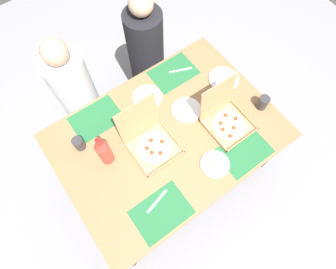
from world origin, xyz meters
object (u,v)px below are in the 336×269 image
at_px(cup_red, 79,144).
at_px(pizza_box_center, 150,142).
at_px(diner_right_seat, 146,56).
at_px(plate_near_right, 186,110).
at_px(cup_dark, 263,103).
at_px(plate_far_left, 215,164).
at_px(pizza_box_corner_right, 226,119).
at_px(diner_left_seat, 78,95).
at_px(soda_bottle, 104,152).
at_px(plate_near_left, 224,79).
at_px(plate_far_right, 147,98).

bearing_deg(cup_red, pizza_box_center, -34.07).
height_order(pizza_box_center, diner_right_seat, diner_right_seat).
relative_size(pizza_box_center, cup_red, 3.27).
xyz_separation_m(plate_near_right, cup_dark, (0.48, -0.30, 0.05)).
height_order(plate_far_left, cup_dark, cup_dark).
bearing_deg(diner_right_seat, pizza_box_corner_right, -87.74).
xyz_separation_m(pizza_box_center, diner_right_seat, (0.50, 0.82, -0.24)).
bearing_deg(plate_near_right, diner_right_seat, 80.13).
relative_size(plate_far_left, cup_red, 1.89).
relative_size(cup_red, diner_left_seat, 0.09).
relative_size(soda_bottle, diner_left_seat, 0.28).
distance_m(pizza_box_center, cup_dark, 0.88).
height_order(pizza_box_corner_right, diner_left_seat, diner_left_seat).
xyz_separation_m(pizza_box_corner_right, diner_left_seat, (-0.75, 0.99, -0.26)).
height_order(plate_near_left, cup_red, cup_red).
bearing_deg(plate_far_left, plate_near_left, 44.66).
height_order(plate_near_right, plate_far_left, same).
xyz_separation_m(soda_bottle, cup_dark, (1.14, -0.32, -0.08)).
height_order(cup_dark, cup_red, cup_dark).
height_order(pizza_box_corner_right, plate_near_right, pizza_box_corner_right).
relative_size(pizza_box_corner_right, diner_right_seat, 0.28).
bearing_deg(plate_near_left, soda_bottle, -178.39).
bearing_deg(cup_red, soda_bottle, -59.90).
bearing_deg(diner_left_seat, cup_red, -110.04).
distance_m(pizza_box_center, diner_right_seat, 0.99).
relative_size(pizza_box_corner_right, plate_near_right, 1.49).
distance_m(plate_far_left, soda_bottle, 0.75).
relative_size(pizza_box_center, plate_near_right, 1.56).
bearing_deg(cup_red, plate_near_left, -7.63).
bearing_deg(plate_far_right, pizza_box_center, -120.35).
distance_m(cup_red, diner_right_seat, 1.08).
relative_size(plate_far_right, cup_red, 2.09).
height_order(plate_far_right, cup_red, cup_red).
xyz_separation_m(plate_far_left, soda_bottle, (-0.57, 0.47, 0.12)).
bearing_deg(plate_near_left, pizza_box_corner_right, -129.39).
bearing_deg(soda_bottle, plate_far_right, 26.28).
bearing_deg(plate_far_right, soda_bottle, -153.72).
distance_m(plate_near_left, plate_near_right, 0.41).
bearing_deg(diner_right_seat, pizza_box_center, -121.31).
bearing_deg(diner_right_seat, plate_near_right, -99.87).
bearing_deg(plate_near_right, soda_bottle, 178.41).
height_order(plate_near_right, cup_dark, cup_dark).
distance_m(pizza_box_center, plate_near_left, 0.79).
bearing_deg(soda_bottle, diner_left_seat, 83.14).
distance_m(plate_far_left, diner_left_seat, 1.31).
bearing_deg(diner_left_seat, soda_bottle, -96.86).
bearing_deg(diner_left_seat, diner_right_seat, 0.00).
height_order(plate_far_right, plate_far_left, same).
height_order(plate_far_left, soda_bottle, soda_bottle).
bearing_deg(plate_far_left, diner_right_seat, 79.29).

